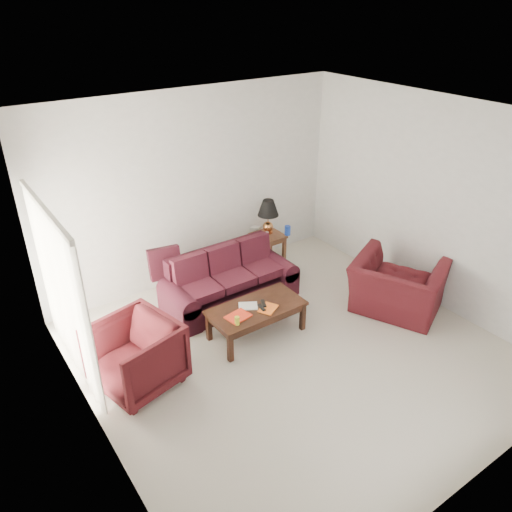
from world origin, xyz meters
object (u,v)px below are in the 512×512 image
Objects in this scene: sofa at (230,279)px; floor_lamp at (57,286)px; end_table at (268,249)px; armchair_right at (397,287)px; coffee_table at (256,320)px; armchair_left at (136,356)px.

floor_lamp is (-2.24, 0.75, 0.30)m from sofa.
floor_lamp is (-3.44, 0.05, 0.44)m from end_table.
sofa reaches higher than end_table.
armchair_right is 0.96× the size of coffee_table.
coffee_table is (-2.01, 0.68, -0.18)m from armchair_right.
floor_lamp is 1.15× the size of armchair_right.
sofa is 2.43m from armchair_right.
armchair_right is at bearing -29.10° from floor_lamp.
coffee_table is at bearing 46.30° from armchair_right.
sofa is 2.16× the size of armchair_left.
end_table is 0.43× the size of armchair_right.
floor_lamp is at bearing -179.29° from armchair_left.
end_table is at bearing 103.90° from armchair_left.
armchair_left is at bearing -152.92° from end_table.
end_table is at bearing 26.11° from sofa.
sofa is 0.89m from coffee_table.
armchair_left is at bearing 54.56° from armchair_right.
sofa reaches higher than armchair_right.
coffee_table is (-0.13, -0.86, -0.18)m from sofa.
floor_lamp is 4.73m from armchair_right.
floor_lamp is 1.68m from armchair_left.
armchair_right is at bearing -23.88° from coffee_table.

